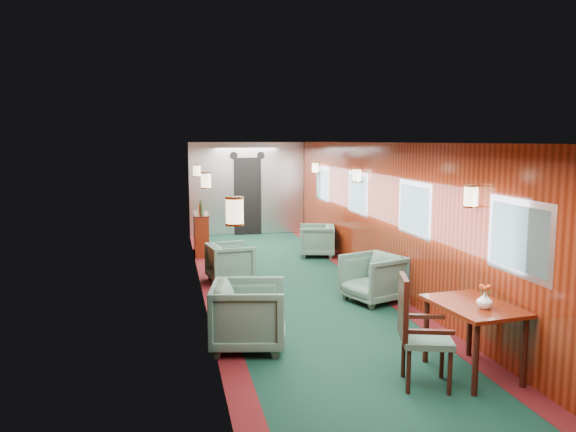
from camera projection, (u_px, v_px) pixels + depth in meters
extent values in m
plane|color=black|center=(298.00, 294.00, 8.97)|extent=(12.00, 12.00, 0.00)
cube|color=white|center=(299.00, 146.00, 8.66)|extent=(3.00, 12.00, 0.10)
cube|color=white|center=(299.00, 145.00, 8.66)|extent=(1.20, 12.00, 0.06)
cube|color=maroon|center=(247.00, 188.00, 14.63)|extent=(3.00, 0.10, 2.40)
cube|color=maroon|center=(551.00, 373.00, 3.00)|extent=(3.00, 0.10, 2.40)
cube|color=maroon|center=(202.00, 222.00, 8.51)|extent=(0.10, 12.00, 2.40)
cube|color=maroon|center=(388.00, 217.00, 9.12)|extent=(0.10, 12.00, 2.40)
cube|color=#420D10|center=(214.00, 298.00, 8.70)|extent=(0.30, 12.00, 0.01)
cube|color=#420D10|center=(378.00, 289.00, 9.25)|extent=(0.30, 12.00, 0.01)
cube|color=silver|center=(247.00, 188.00, 14.55)|extent=(2.98, 0.12, 2.38)
cube|color=black|center=(248.00, 196.00, 14.50)|extent=(0.70, 0.06, 2.00)
cylinder|color=black|center=(234.00, 156.00, 14.30)|extent=(0.20, 0.04, 0.20)
cylinder|color=black|center=(261.00, 155.00, 14.44)|extent=(0.20, 0.04, 0.20)
cube|color=#B4B6BB|center=(519.00, 238.00, 5.69)|extent=(0.02, 1.10, 0.80)
cube|color=#436265|center=(518.00, 238.00, 5.69)|extent=(0.01, 0.96, 0.66)
cube|color=#B4B6BB|center=(414.00, 209.00, 8.12)|extent=(0.02, 1.10, 0.80)
cube|color=#436265|center=(414.00, 209.00, 8.11)|extent=(0.01, 0.96, 0.66)
cube|color=#B4B6BB|center=(358.00, 193.00, 10.54)|extent=(0.02, 1.10, 0.80)
cube|color=#436265|center=(357.00, 193.00, 10.54)|extent=(0.01, 0.96, 0.66)
cube|color=#B4B6BB|center=(322.00, 183.00, 12.96)|extent=(0.02, 1.10, 0.80)
cube|color=#436265|center=(322.00, 183.00, 12.96)|extent=(0.01, 0.96, 0.66)
cylinder|color=#FFEBC6|center=(235.00, 211.00, 5.05)|extent=(0.16, 0.16, 0.24)
cylinder|color=#AB8130|center=(235.00, 224.00, 5.07)|extent=(0.17, 0.17, 0.02)
cylinder|color=#FFEBC6|center=(471.00, 196.00, 6.40)|extent=(0.16, 0.16, 0.24)
cylinder|color=#AB8130|center=(471.00, 207.00, 6.42)|extent=(0.17, 0.17, 0.02)
cylinder|color=#FFEBC6|center=(206.00, 180.00, 8.93)|extent=(0.16, 0.16, 0.24)
cylinder|color=#AB8130|center=(206.00, 188.00, 8.95)|extent=(0.17, 0.17, 0.02)
cylinder|color=#FFEBC6|center=(357.00, 175.00, 10.28)|extent=(0.16, 0.16, 0.24)
cylinder|color=#AB8130|center=(357.00, 182.00, 10.30)|extent=(0.17, 0.17, 0.02)
cylinder|color=#FFEBC6|center=(197.00, 171.00, 11.84)|extent=(0.16, 0.16, 0.24)
cylinder|color=#AB8130|center=(197.00, 176.00, 11.86)|extent=(0.17, 0.17, 0.02)
cylinder|color=#FFEBC6|center=(315.00, 168.00, 13.19)|extent=(0.16, 0.16, 0.24)
cylinder|color=#AB8130|center=(315.00, 173.00, 13.21)|extent=(0.17, 0.17, 0.02)
cube|color=maroon|center=(474.00, 306.00, 5.79)|extent=(0.81, 1.08, 0.04)
cylinder|color=#33120B|center=(476.00, 360.00, 5.34)|extent=(0.06, 0.06, 0.72)
cylinder|color=#33120B|center=(524.00, 353.00, 5.52)|extent=(0.06, 0.06, 0.72)
cylinder|color=#33120B|center=(426.00, 331.00, 6.16)|extent=(0.06, 0.06, 0.72)
cylinder|color=#33120B|center=(470.00, 325.00, 6.33)|extent=(0.06, 0.06, 0.72)
cube|color=#1C4139|center=(427.00, 340.00, 5.55)|extent=(0.59, 0.59, 0.06)
cube|color=#33120B|center=(403.00, 307.00, 5.52)|extent=(0.17, 0.43, 0.62)
cube|color=#1C4139|center=(406.00, 313.00, 5.53)|extent=(0.11, 0.32, 0.37)
cube|color=#33120B|center=(431.00, 332.00, 5.29)|extent=(0.43, 0.17, 0.04)
cube|color=#33120B|center=(423.00, 316.00, 5.76)|extent=(0.43, 0.17, 0.04)
cylinder|color=#33120B|center=(408.00, 372.00, 5.40)|extent=(0.05, 0.05, 0.44)
cylinder|color=#33120B|center=(450.00, 373.00, 5.37)|extent=(0.05, 0.05, 0.44)
cylinder|color=#33120B|center=(403.00, 356.00, 5.79)|extent=(0.05, 0.05, 0.44)
cylinder|color=#33120B|center=(442.00, 357.00, 5.76)|extent=(0.05, 0.05, 0.44)
cube|color=maroon|center=(201.00, 234.00, 12.07)|extent=(0.29, 0.97, 0.87)
cube|color=#33120B|center=(201.00, 214.00, 12.01)|extent=(0.31, 0.99, 0.02)
cylinder|color=#264C31|center=(202.00, 210.00, 11.77)|extent=(0.07, 0.07, 0.22)
cylinder|color=#264C31|center=(201.00, 207.00, 12.09)|extent=(0.06, 0.06, 0.28)
cylinder|color=#AB8130|center=(201.00, 208.00, 12.28)|extent=(0.08, 0.08, 0.18)
imported|color=white|center=(485.00, 300.00, 5.62)|extent=(0.21, 0.21, 0.17)
imported|color=#1C4139|center=(249.00, 315.00, 6.58)|extent=(1.01, 0.99, 0.79)
imported|color=#1C4139|center=(230.00, 262.00, 9.71)|extent=(0.85, 0.83, 0.67)
imported|color=#1C4139|center=(373.00, 278.00, 8.49)|extent=(1.02, 1.00, 0.72)
imported|color=#1C4139|center=(317.00, 240.00, 11.87)|extent=(0.89, 0.87, 0.67)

